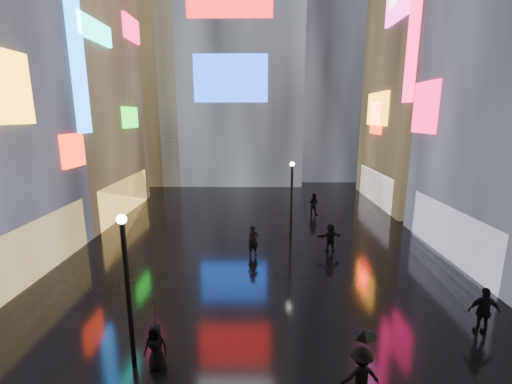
{
  "coord_description": "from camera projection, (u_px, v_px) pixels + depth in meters",
  "views": [
    {
      "loc": [
        0.14,
        -1.71,
        8.07
      ],
      "look_at": [
        0.0,
        12.0,
        5.0
      ],
      "focal_mm": 24.0,
      "sensor_mm": 36.0,
      "label": 1
    }
  ],
  "objects": [
    {
      "name": "ground",
      "position": [
        257.0,
        239.0,
        22.95
      ],
      "size": [
        140.0,
        140.0,
        0.0
      ],
      "primitive_type": "plane",
      "color": "black",
      "rests_on": "ground"
    },
    {
      "name": "umbrella_2",
      "position": [
        153.0,
        311.0,
        10.73
      ],
      "size": [
        1.32,
        1.31,
        0.95
      ],
      "primitive_type": "imported",
      "rotation": [
        0.0,
        0.0,
        4.4
      ],
      "color": "black",
      "rests_on": "pedestrian_4"
    },
    {
      "name": "tower_flank_left",
      "position": [
        144.0,
        74.0,
        41.72
      ],
      "size": [
        10.0,
        10.0,
        26.0
      ],
      "primitive_type": "cube",
      "color": "black",
      "rests_on": "ground"
    },
    {
      "name": "pedestrian_6",
      "position": [
        253.0,
        241.0,
        20.02
      ],
      "size": [
        0.77,
        0.64,
        1.8
      ],
      "primitive_type": "imported",
      "rotation": [
        0.0,
        0.0,
        0.38
      ],
      "color": "black",
      "rests_on": "ground"
    },
    {
      "name": "tower_main",
      "position": [
        234.0,
        7.0,
        41.79
      ],
      "size": [
        16.0,
        14.2,
        42.0
      ],
      "color": "black",
      "rests_on": "ground"
    },
    {
      "name": "pedestrian_2",
      "position": [
        360.0,
        376.0,
        9.65
      ],
      "size": [
        1.22,
        0.8,
        1.78
      ],
      "primitive_type": "imported",
      "rotation": [
        0.0,
        0.0,
        3.27
      ],
      "color": "black",
      "rests_on": "ground"
    },
    {
      "name": "lamp_far",
      "position": [
        292.0,
        196.0,
        22.27
      ],
      "size": [
        0.3,
        0.3,
        5.2
      ],
      "color": "black",
      "rests_on": "ground"
    },
    {
      "name": "pedestrian_4",
      "position": [
        156.0,
        347.0,
        11.01
      ],
      "size": [
        0.81,
        0.55,
        1.58
      ],
      "primitive_type": "imported",
      "rotation": [
        0.0,
        0.0,
        -0.07
      ],
      "color": "black",
      "rests_on": "ground"
    },
    {
      "name": "building_left_far",
      "position": [
        53.0,
        77.0,
        26.57
      ],
      "size": [
        10.28,
        12.0,
        22.0
      ],
      "color": "black",
      "rests_on": "ground"
    },
    {
      "name": "building_right_far",
      "position": [
        443.0,
        46.0,
        29.49
      ],
      "size": [
        10.28,
        12.0,
        28.0
      ],
      "color": "black",
      "rests_on": "ground"
    },
    {
      "name": "umbrella_1",
      "position": [
        363.0,
        339.0,
        9.39
      ],
      "size": [
        0.85,
        0.85,
        0.59
      ],
      "primitive_type": "imported",
      "rotation": [
        0.0,
        0.0,
        0.31
      ],
      "color": "black",
      "rests_on": "pedestrian_2"
    },
    {
      "name": "pedestrian_5",
      "position": [
        330.0,
        238.0,
        20.68
      ],
      "size": [
        1.66,
        0.9,
        1.71
      ],
      "primitive_type": "imported",
      "rotation": [
        0.0,
        0.0,
        3.4
      ],
      "color": "black",
      "rests_on": "ground"
    },
    {
      "name": "tower_flank_right",
      "position": [
        328.0,
        45.0,
        44.52
      ],
      "size": [
        12.0,
        12.0,
        34.0
      ],
      "primitive_type": "cube",
      "color": "black",
      "rests_on": "ground"
    },
    {
      "name": "pedestrian_7",
      "position": [
        313.0,
        204.0,
        28.51
      ],
      "size": [
        1.09,
        1.04,
        1.78
      ],
      "primitive_type": "imported",
      "rotation": [
        0.0,
        0.0,
        2.56
      ],
      "color": "black",
      "rests_on": "ground"
    },
    {
      "name": "pedestrian_3",
      "position": [
        484.0,
        311.0,
        12.76
      ],
      "size": [
        1.15,
        0.61,
        1.87
      ],
      "primitive_type": "imported",
      "rotation": [
        0.0,
        0.0,
        3.0
      ],
      "color": "black",
      "rests_on": "ground"
    },
    {
      "name": "lamp_near",
      "position": [
        127.0,
        284.0,
        10.65
      ],
      "size": [
        0.3,
        0.3,
        5.2
      ],
      "color": "black",
      "rests_on": "ground"
    }
  ]
}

